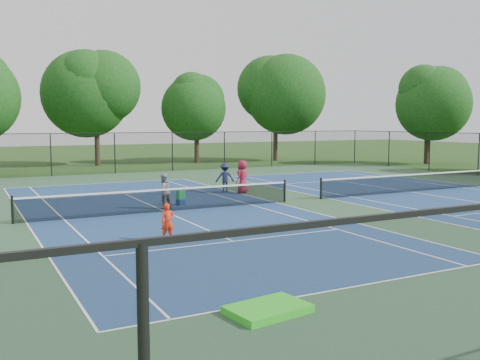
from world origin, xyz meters
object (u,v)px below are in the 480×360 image
instructor (163,191)px  bystander_c (243,177)px  tree_side_e (429,100)px  bystander_b (225,177)px  tree_back_b (96,90)px  tree_back_d (276,91)px  child_player (168,222)px  ball_hopper (181,195)px  ball_crate (181,202)px  tree_back_c (196,104)px

instructor → bystander_c: bearing=-165.3°
tree_side_e → bystander_b: (-24.89, -9.26, -5.02)m
tree_back_b → instructor: 26.01m
tree_back_d → bystander_b: 25.09m
child_player → tree_back_d: bearing=57.6°
tree_back_b → tree_side_e: tree_back_b is taller
child_player → ball_hopper: bearing=69.9°
bystander_b → ball_hopper: bystander_b is taller
child_player → ball_hopper: child_player is taller
tree_back_d → bystander_c: (-14.33, -20.25, -5.94)m
tree_back_b → bystander_b: 22.14m
tree_back_d → child_player: size_ratio=8.65×
bystander_c → ball_crate: size_ratio=5.06×
child_player → ball_crate: bearing=69.9°
bystander_c → instructor: bearing=0.6°
child_player → instructor: 6.38m
instructor → bystander_b: (4.89, 3.94, 0.01)m
ball_crate → tree_back_c: bearing=65.5°
tree_side_e → ball_hopper: 31.84m
tree_back_b → ball_hopper: size_ratio=24.60×
bystander_b → ball_hopper: bearing=59.5°
tree_back_b → ball_crate: 25.49m
instructor → bystander_c: (5.46, 2.95, 0.11)m
instructor → bystander_b: size_ratio=0.99×
tree_back_b → tree_back_c: size_ratio=1.19×
tree_back_d → bystander_c: size_ratio=5.86×
tree_side_e → bystander_b: size_ratio=5.62×
instructor → ball_crate: bearing=-163.5°
bystander_c → ball_hopper: size_ratio=4.34×
tree_side_e → ball_crate: (-28.75, -12.60, -5.67)m
child_player → ball_crate: size_ratio=3.43×
tree_back_d → ball_hopper: tree_back_d is taller
tree_back_c → ball_hopper: tree_back_c is taller
tree_back_b → ball_crate: size_ratio=28.71×
tree_side_e → instructor: tree_side_e is taller
tree_side_e → bystander_b: bearing=-159.6°
child_player → bystander_c: (7.44, 9.01, 0.29)m
tree_back_b → tree_back_d: (17.00, -2.00, 0.23)m
tree_back_d → tree_back_c: bearing=172.9°
tree_back_d → ball_hopper: bearing=-129.7°
tree_side_e → child_player: bearing=-148.8°
tree_back_b → tree_side_e: 29.56m
tree_back_d → bystander_c: bearing=-125.3°
tree_back_b → ball_hopper: 25.41m
ball_crate → ball_hopper: (0.00, 0.00, 0.34)m
tree_back_b → ball_crate: tree_back_b is taller
child_player → ball_hopper: size_ratio=2.94×
child_player → ball_crate: child_player is taller
child_player → tree_back_c: bearing=69.8°
instructor → ball_crate: instructor is taller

